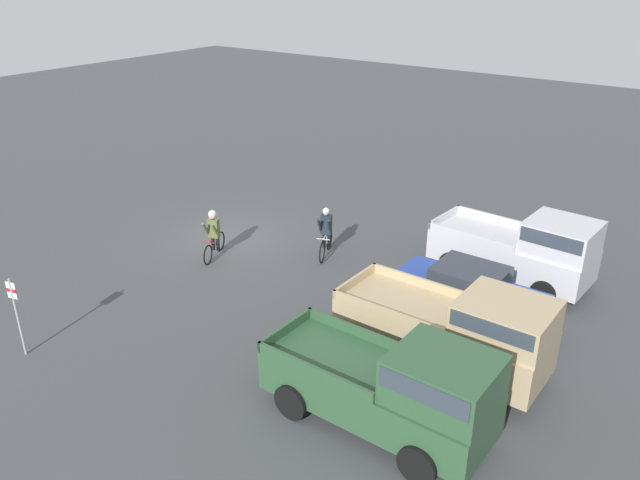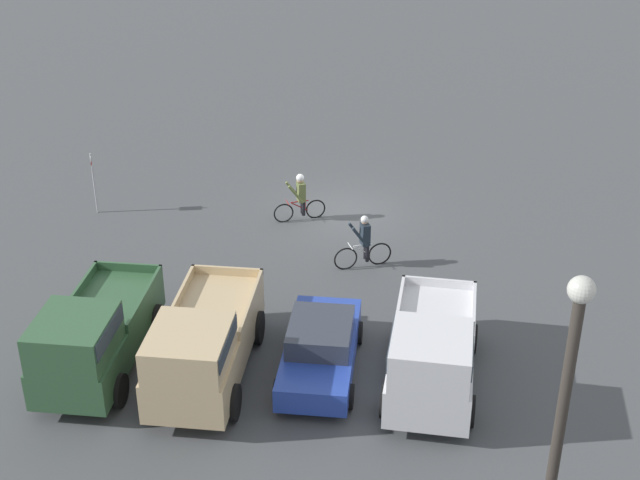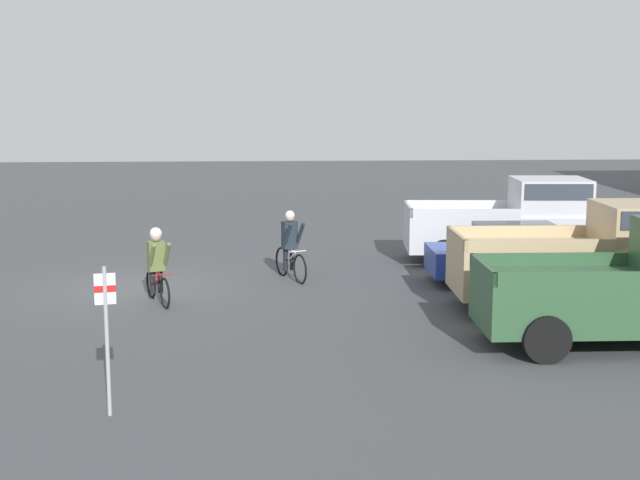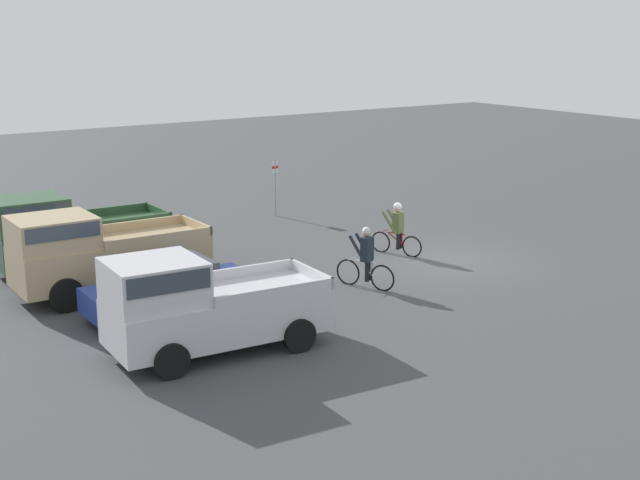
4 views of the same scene
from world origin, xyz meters
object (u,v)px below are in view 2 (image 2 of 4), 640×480
pickup_truck_1 (202,345)px  pickup_truck_2 (92,336)px  sedan_0 (320,347)px  pickup_truck_0 (432,353)px  cyclist_0 (300,196)px  cyclist_1 (364,242)px  fire_lane_sign (93,177)px

pickup_truck_1 → pickup_truck_2: size_ratio=1.02×
sedan_0 → pickup_truck_2: pickup_truck_2 is taller
pickup_truck_0 → cyclist_0: pickup_truck_0 is taller
sedan_0 → pickup_truck_2: 5.68m
pickup_truck_1 → cyclist_0: pickup_truck_1 is taller
pickup_truck_2 → cyclist_0: 10.18m
pickup_truck_2 → sedan_0: bearing=-172.1°
pickup_truck_0 → cyclist_1: size_ratio=2.86×
pickup_truck_0 → cyclist_0: size_ratio=2.93×
pickup_truck_2 → fire_lane_sign: bearing=-71.7°
sedan_0 → cyclist_1: size_ratio=2.45×
pickup_truck_2 → fire_lane_sign: size_ratio=2.31×
sedan_0 → fire_lane_sign: bearing=-44.2°
pickup_truck_0 → pickup_truck_2: size_ratio=0.99×
pickup_truck_0 → pickup_truck_2: bearing=0.9°
cyclist_1 → pickup_truck_1: bearing=60.9°
pickup_truck_2 → cyclist_0: size_ratio=2.97×
pickup_truck_1 → pickup_truck_0: bearing=-177.4°
cyclist_1 → pickup_truck_2: bearing=44.7°
sedan_0 → fire_lane_sign: fire_lane_sign is taller
pickup_truck_1 → cyclist_0: 9.53m
sedan_0 → cyclist_0: size_ratio=2.52×
fire_lane_sign → pickup_truck_1: bearing=122.2°
cyclist_0 → pickup_truck_0: bearing=115.2°
pickup_truck_2 → fire_lane_sign: (3.04, -9.18, 0.14)m
pickup_truck_0 → fire_lane_sign: bearing=-38.4°
pickup_truck_2 → cyclist_0: bearing=-113.4°
fire_lane_sign → pickup_truck_0: bearing=141.6°
cyclist_0 → cyclist_1: size_ratio=0.97×
pickup_truck_2 → fire_lane_sign: 9.67m
sedan_0 → cyclist_0: 8.70m
pickup_truck_1 → pickup_truck_2: pickup_truck_2 is taller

